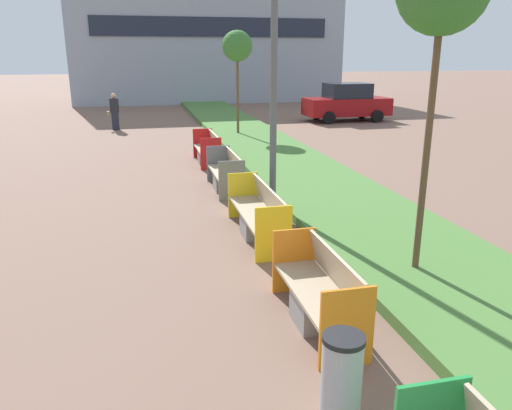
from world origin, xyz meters
name	(u,v)px	position (x,y,z in m)	size (l,w,h in m)	color
planter_grass_strip	(351,209)	(3.20, 12.00, 0.09)	(2.80, 120.00, 0.18)	#4C7A38
building_backdrop	(206,36)	(4.00, 39.20, 4.44)	(18.13, 5.97, 8.87)	#939EAD
bench_orange_frame	(319,297)	(0.94, 7.87, 0.36)	(0.65, 1.92, 0.94)	gray
bench_yellow_frame	(259,217)	(0.94, 11.11, 0.38)	(0.65, 2.44, 0.94)	gray
bench_grey_frame	(226,175)	(0.94, 14.51, 0.36)	(0.65, 2.00, 0.94)	gray
bench_red_frame	(208,152)	(0.94, 17.74, 0.36)	(0.65, 1.90, 0.94)	gray
litter_bin	(341,380)	(0.51, 6.15, 0.46)	(0.39, 0.39, 0.91)	#9EA0A5
sapling_tree_far	(237,47)	(2.84, 22.44, 3.51)	(1.18, 1.18, 4.14)	brown
pedestrian_walking	(114,112)	(-2.08, 25.67, 0.81)	(0.53, 0.24, 1.61)	#232633
parked_car_distant	(347,103)	(9.12, 26.13, 0.91)	(4.24, 2.00, 1.86)	maroon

